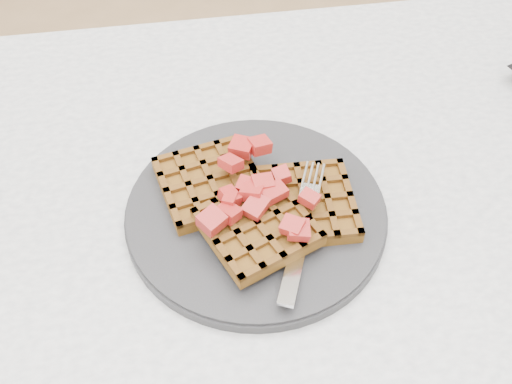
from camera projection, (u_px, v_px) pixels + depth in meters
table at (359, 261)px, 0.72m from camera, size 1.20×0.80×0.75m
plate at (256, 211)px, 0.62m from camera, size 0.28×0.28×0.02m
waffles at (257, 203)px, 0.60m from camera, size 0.21×0.20×0.03m
strawberry_pile at (256, 183)px, 0.58m from camera, size 0.15×0.15×0.02m
fork at (303, 226)px, 0.58m from camera, size 0.09×0.18×0.02m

